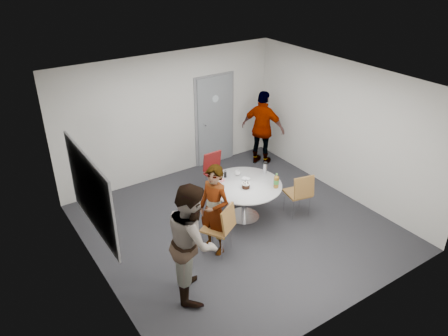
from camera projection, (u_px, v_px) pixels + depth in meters
floor at (238, 227)px, 7.98m from camera, size 5.00×5.00×0.00m
ceiling at (240, 83)px, 6.72m from camera, size 5.00×5.00×0.00m
wall_back at (170, 116)px, 9.19m from camera, size 5.00×0.00×5.00m
wall_left at (94, 206)px, 6.13m from camera, size 0.00×5.00×5.00m
wall_right at (342, 129)px, 8.58m from camera, size 0.00×5.00×5.00m
wall_front at (353, 235)px, 5.51m from camera, size 5.00×0.00×5.00m
door at (215, 120)px, 9.87m from camera, size 1.02×0.17×2.12m
whiteboard at (91, 193)px, 6.25m from camera, size 0.04×1.90×1.25m
table at (246, 189)px, 7.99m from camera, size 1.37×1.37×0.99m
chair_near_left at (222, 225)px, 7.08m from camera, size 0.60×0.62×0.91m
chair_near_right at (300, 191)px, 8.05m from camera, size 0.51×0.54×0.89m
chair_far at (215, 169)px, 8.82m from camera, size 0.43×0.47×0.89m
person_main at (214, 210)px, 7.04m from camera, size 0.53×0.66×1.58m
person_left at (193, 241)px, 6.14m from camera, size 0.99×1.09×1.81m
person_right at (263, 129)px, 9.85m from camera, size 0.87×1.10×1.74m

